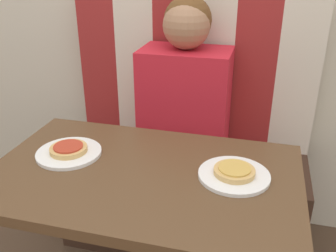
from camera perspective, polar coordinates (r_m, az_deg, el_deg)
name	(u,v)px	position (r m, az deg, el deg)	size (l,w,h in m)	color
booth_seat	(183,196)	(1.96, 2.30, -10.68)	(1.17, 0.48, 0.50)	#382319
booth_backrest	(194,70)	(1.86, 3.94, 8.48)	(1.17, 0.09, 0.74)	maroon
dining_table	(144,202)	(1.25, -3.63, -11.52)	(0.97, 0.61, 0.77)	brown
person	(185,86)	(1.69, 2.67, 6.06)	(0.40, 0.25, 0.74)	red
plate_left	(69,153)	(1.32, -14.85, -3.98)	(0.22, 0.22, 0.01)	white
plate_right	(234,175)	(1.17, 10.02, -7.40)	(0.22, 0.22, 0.01)	white
pizza_left	(68,149)	(1.31, -14.93, -3.36)	(0.13, 0.13, 0.02)	tan
pizza_right	(234,171)	(1.16, 10.08, -6.73)	(0.13, 0.13, 0.02)	tan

